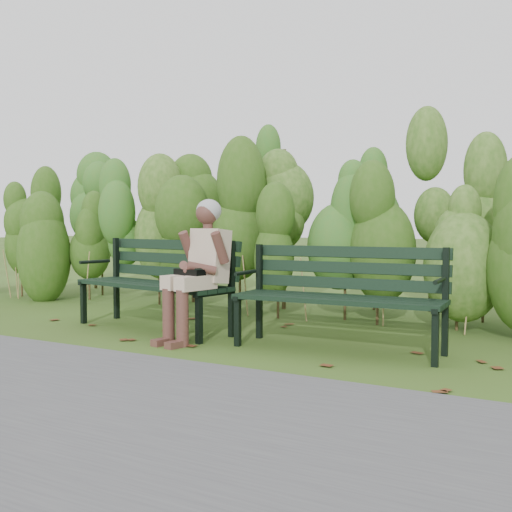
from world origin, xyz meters
The scene contains 7 objects.
ground centered at (0.00, 0.00, 0.00)m, with size 80.00×80.00×0.00m, color #394B1C.
footpath centered at (0.00, -2.20, 0.01)m, with size 60.00×2.50×0.01m, color #474749.
hedge_band centered at (0.00, 1.86, 1.26)m, with size 11.04×1.67×2.42m.
leaf_litter centered at (0.70, -0.22, 0.00)m, with size 5.73×2.15×0.01m.
bench_left centered at (-1.00, 0.15, 0.53)m, with size 1.88×0.91×0.90m.
bench_right centered at (0.96, 0.09, 0.51)m, with size 1.75×0.62×0.87m.
seated_woman centered at (-0.30, -0.16, 0.73)m, with size 0.53×0.77×1.28m.
Camera 1 is at (2.75, -4.64, 1.05)m, focal length 42.00 mm.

